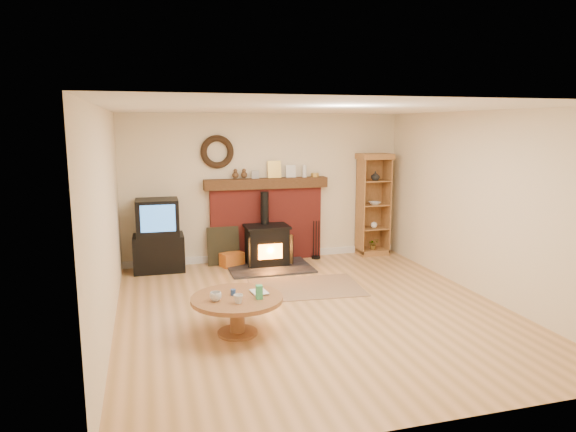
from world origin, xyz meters
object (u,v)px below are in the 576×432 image
object	(u,v)px
curio_cabinet	(373,204)
coffee_table	(237,304)
tv_unit	(158,237)
wood_stove	(267,246)

from	to	relation	value
curio_cabinet	coffee_table	world-z (taller)	curio_cabinet
tv_unit	wood_stove	bearing A→B (deg)	-6.20
tv_unit	curio_cabinet	distance (m)	3.92
curio_cabinet	coffee_table	distance (m)	4.41
tv_unit	curio_cabinet	world-z (taller)	curio_cabinet
coffee_table	wood_stove	bearing A→B (deg)	69.95
wood_stove	coffee_table	world-z (taller)	wood_stove
curio_cabinet	coffee_table	size ratio (longest dim) A/B	1.77
wood_stove	curio_cabinet	distance (m)	2.19
wood_stove	coffee_table	distance (m)	2.97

